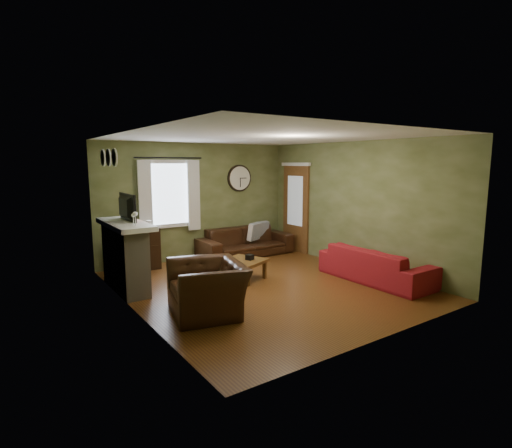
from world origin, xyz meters
TOP-DOWN VIEW (x-y plane):
  - floor at (0.00, 0.00)m, footprint 4.60×5.20m
  - ceiling at (0.00, 0.00)m, footprint 4.60×5.20m
  - wall_left at (-2.30, 0.00)m, footprint 0.00×5.20m
  - wall_right at (2.30, 0.00)m, footprint 0.00×5.20m
  - wall_back at (0.00, 2.60)m, footprint 4.60×0.00m
  - wall_front at (0.00, -2.60)m, footprint 4.60×0.00m
  - fireplace at (-2.10, 1.15)m, footprint 0.40×1.40m
  - firebox at (-1.91, 1.15)m, footprint 0.04×0.60m
  - mantel at (-2.07, 1.15)m, footprint 0.58×1.60m
  - tv at (-2.05, 1.30)m, footprint 0.08×0.60m
  - tv_screen at (-1.97, 1.30)m, footprint 0.02×0.62m
  - medallion_left at (-2.28, 0.80)m, footprint 0.28×0.28m
  - medallion_mid at (-2.28, 1.15)m, footprint 0.28×0.28m
  - medallion_right at (-2.28, 1.50)m, footprint 0.28×0.28m
  - window_pane at (-0.70, 2.58)m, footprint 1.00×0.02m
  - curtain_rod at (-0.70, 2.48)m, footprint 0.03×0.03m
  - curtain_left at (-1.25, 2.48)m, footprint 0.28×0.04m
  - curtain_right at (-0.15, 2.48)m, footprint 0.28×0.04m
  - wall_clock at (1.10, 2.55)m, footprint 0.64×0.06m
  - door at (2.27, 1.85)m, footprint 0.05×0.90m
  - bookshelf at (-1.45, 2.26)m, footprint 0.72×0.31m
  - book at (-1.48, 2.31)m, footprint 0.31×0.31m
  - sofa_brown at (1.00, 2.14)m, footprint 2.25×0.88m
  - pillow_left at (1.56, 2.29)m, footprint 0.39×0.16m
  - pillow_right at (1.23, 2.12)m, footprint 0.42×0.27m
  - sofa_red at (1.86, -0.93)m, footprint 0.83×2.14m
  - armchair at (-1.44, -0.61)m, footprint 1.25×1.35m
  - coffee_table at (-0.11, 0.50)m, footprint 0.94×0.94m
  - tissue_box at (-0.01, 0.44)m, footprint 0.16×0.16m
  - wine_glass_a at (-2.05, 0.64)m, footprint 0.08×0.08m
  - wine_glass_b at (-2.05, 0.75)m, footprint 0.06×0.06m

SIDE VIEW (x-z plane):
  - floor at x=0.00m, z-range 0.00..0.00m
  - coffee_table at x=-0.11m, z-range 0.00..0.38m
  - firebox at x=-1.91m, z-range 0.02..0.57m
  - sofa_red at x=1.86m, z-range 0.00..0.62m
  - sofa_brown at x=1.00m, z-range 0.00..0.66m
  - armchair at x=-1.44m, z-range 0.00..0.75m
  - tissue_box at x=-0.01m, z-range 0.35..0.45m
  - bookshelf at x=-1.45m, z-range 0.00..0.86m
  - fireplace at x=-2.10m, z-range 0.00..1.10m
  - pillow_left at x=1.56m, z-range 0.36..0.74m
  - pillow_right at x=1.23m, z-range 0.35..0.75m
  - book at x=-1.48m, z-range 0.95..0.97m
  - door at x=2.27m, z-range 0.00..2.10m
  - mantel at x=-2.07m, z-range 1.10..1.18m
  - wine_glass_b at x=-2.05m, z-range 1.18..1.36m
  - wine_glass_a at x=-2.05m, z-range 1.18..1.40m
  - wall_left at x=-2.30m, z-range 0.00..2.60m
  - wall_right at x=2.30m, z-range 0.00..2.60m
  - wall_back at x=0.00m, z-range 0.00..2.60m
  - wall_front at x=0.00m, z-range 0.00..2.60m
  - tv at x=-2.05m, z-range 1.18..1.53m
  - tv_screen at x=-1.97m, z-range 1.23..1.59m
  - curtain_left at x=-1.25m, z-range 0.67..2.23m
  - curtain_right at x=-0.15m, z-range 0.67..2.23m
  - window_pane at x=-0.70m, z-range 0.85..2.15m
  - wall_clock at x=1.10m, z-range 1.48..2.12m
  - medallion_left at x=-2.28m, z-range 2.24..2.26m
  - medallion_mid at x=-2.28m, z-range 2.24..2.26m
  - medallion_right at x=-2.28m, z-range 2.24..2.26m
  - curtain_rod at x=-0.70m, z-range 1.52..3.02m
  - ceiling at x=0.00m, z-range 2.60..2.60m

